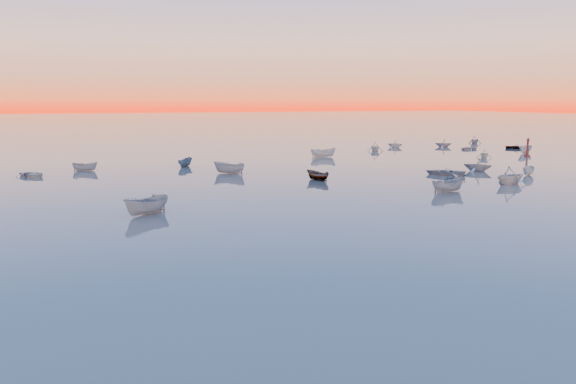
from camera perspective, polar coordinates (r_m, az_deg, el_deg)
ground at (r=116.29m, az=-11.34°, el=4.75°), size 600.00×600.00×0.00m
moored_fleet at (r=70.75m, az=-4.49°, el=2.07°), size 124.00×58.00×1.20m
boat_near_center at (r=57.11m, az=15.94°, el=0.01°), size 1.91×4.00×1.35m
boat_near_right at (r=75.05m, az=18.68°, el=2.02°), size 3.89×3.50×1.27m
channel_marker at (r=97.46m, az=23.16°, el=4.07°), size 0.89×0.89×3.16m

